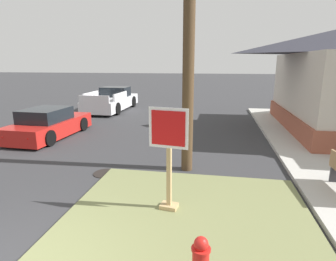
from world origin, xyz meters
TOP-DOWN VIEW (x-y plane):
  - grass_corner_patch at (2.50, 1.98)m, footprint 4.98×5.07m
  - sidewalk_strip at (6.19, 6.79)m, footprint 2.20×19.25m
  - stop_sign at (2.07, 2.56)m, footprint 0.81×0.33m
  - manhole_cover at (-0.07, 4.30)m, footprint 0.70×0.70m
  - parked_sedan_red at (-4.02, 7.76)m, footprint 1.99×4.16m
  - pickup_truck_white at (-3.92, 14.87)m, footprint 2.18×5.44m
  - utility_pole at (2.18, 5.04)m, footprint 1.33×0.32m

SIDE VIEW (x-z plane):
  - manhole_cover at x=-0.07m, z-range 0.00..0.02m
  - grass_corner_patch at x=2.50m, z-range 0.00..0.08m
  - sidewalk_strip at x=6.19m, z-range 0.00..0.12m
  - parked_sedan_red at x=-4.02m, z-range -0.08..1.17m
  - pickup_truck_white at x=-3.92m, z-range -0.12..1.36m
  - stop_sign at x=2.07m, z-range 0.09..2.26m
  - utility_pole at x=2.18m, z-range 0.13..9.18m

